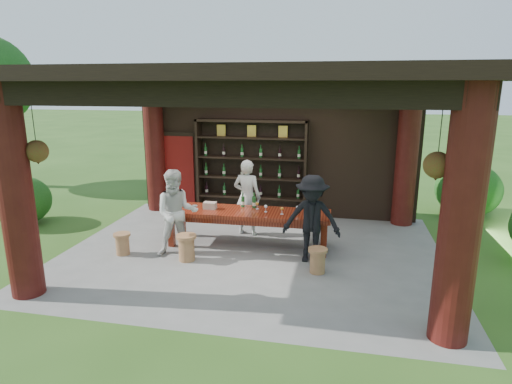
% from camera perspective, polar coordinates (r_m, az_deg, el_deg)
% --- Properties ---
extents(ground, '(90.00, 90.00, 0.00)m').
position_cam_1_polar(ground, '(8.63, -0.54, -8.06)').
color(ground, '#2D5119').
rests_on(ground, ground).
extents(pavilion, '(7.50, 6.00, 3.60)m').
position_cam_1_polar(pavilion, '(8.49, -0.05, 6.48)').
color(pavilion, slate).
rests_on(pavilion, ground).
extents(wine_shelf, '(2.77, 0.42, 2.44)m').
position_cam_1_polar(wine_shelf, '(10.70, -0.62, 3.14)').
color(wine_shelf, black).
rests_on(wine_shelf, ground).
extents(tasting_table, '(3.37, 0.93, 0.75)m').
position_cam_1_polar(tasting_table, '(8.79, -1.04, -3.26)').
color(tasting_table, '#51160B').
rests_on(tasting_table, ground).
extents(stool_near_left, '(0.39, 0.39, 0.51)m').
position_cam_1_polar(stool_near_left, '(8.28, -9.25, -7.24)').
color(stool_near_left, brown).
rests_on(stool_near_left, ground).
extents(stool_near_right, '(0.34, 0.34, 0.45)m').
position_cam_1_polar(stool_near_right, '(7.75, 8.22, -8.95)').
color(stool_near_right, brown).
rests_on(stool_near_right, ground).
extents(stool_far_left, '(0.33, 0.33, 0.44)m').
position_cam_1_polar(stool_far_left, '(8.86, -17.38, -6.53)').
color(stool_far_left, brown).
rests_on(stool_far_left, ground).
extents(host, '(0.66, 0.47, 1.69)m').
position_cam_1_polar(host, '(9.44, -1.19, -0.71)').
color(host, beige).
rests_on(host, ground).
extents(guest_woman, '(1.01, 0.91, 1.71)m').
position_cam_1_polar(guest_woman, '(8.39, -10.52, -2.79)').
color(guest_woman, beige).
rests_on(guest_woman, ground).
extents(guest_man, '(1.09, 0.63, 1.67)m').
position_cam_1_polar(guest_man, '(8.02, 7.42, -3.59)').
color(guest_man, black).
rests_on(guest_man, ground).
extents(table_bottles, '(0.33, 0.15, 0.31)m').
position_cam_1_polar(table_bottles, '(8.99, -0.77, -1.06)').
color(table_bottles, '#194C1E').
rests_on(table_bottles, tasting_table).
extents(table_glasses, '(0.92, 0.33, 0.15)m').
position_cam_1_polar(table_glasses, '(8.67, 2.61, -2.20)').
color(table_glasses, silver).
rests_on(table_glasses, tasting_table).
extents(napkin_basket, '(0.26, 0.19, 0.14)m').
position_cam_1_polar(napkin_basket, '(8.94, -6.16, -1.80)').
color(napkin_basket, '#BF6672').
rests_on(napkin_basket, tasting_table).
extents(shrubs, '(13.16, 8.93, 1.36)m').
position_cam_1_polar(shrubs, '(8.14, 8.87, -5.42)').
color(shrubs, '#194C14').
rests_on(shrubs, ground).
extents(trees, '(21.51, 10.13, 4.80)m').
position_cam_1_polar(trees, '(9.35, 20.50, 13.92)').
color(trees, '#3F2819').
rests_on(trees, ground).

